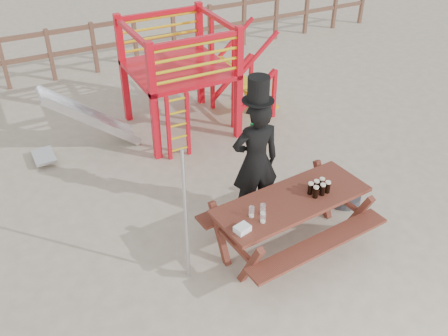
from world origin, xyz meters
TOP-DOWN VIEW (x-y plane):
  - ground at (0.00, 0.00)m, footprint 60.00×60.00m
  - back_fence at (0.00, 7.00)m, footprint 15.09×0.09m
  - playground_fort at (0.12, 3.58)m, footprint 4.71×1.84m
  - picnic_table at (0.16, -0.16)m, footprint 2.23×1.64m
  - man_with_hat at (0.09, 0.66)m, footprint 0.75×0.56m
  - metal_pole at (-1.29, -0.05)m, footprint 0.04×0.04m
  - parasol_base at (1.48, 0.29)m, footprint 0.53×0.53m
  - paper_bag at (-0.73, -0.41)m, footprint 0.21×0.18m
  - stout_pints at (0.54, -0.21)m, footprint 0.29×0.18m
  - empty_glasses at (-0.42, -0.28)m, footprint 0.22×0.22m

SIDE VIEW (x-z plane):
  - ground at x=0.00m, z-range 0.00..0.00m
  - parasol_base at x=1.48m, z-range -0.05..0.17m
  - picnic_table at x=0.16m, z-range 0.11..0.92m
  - back_fence at x=0.00m, z-range 0.14..1.34m
  - paper_bag at x=-0.73m, z-range 0.82..0.90m
  - empty_glasses at x=-0.42m, z-range 0.81..0.96m
  - stout_pints at x=0.54m, z-range 0.82..0.99m
  - metal_pole at x=-1.29m, z-range 0.00..1.92m
  - man_with_hat at x=0.09m, z-range -0.12..2.10m
  - playground_fort at x=0.12m, z-range 0.02..2.12m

